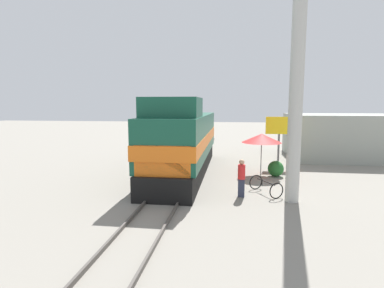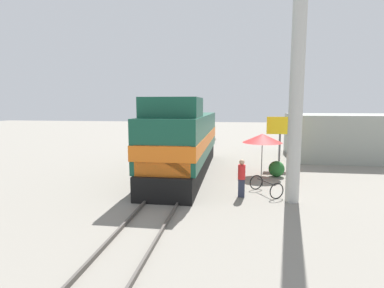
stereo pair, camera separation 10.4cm
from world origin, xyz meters
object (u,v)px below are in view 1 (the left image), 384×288
locomotive (183,142)px  billboard_sign (279,129)px  vendor_umbrella (262,138)px  person_bystander (241,177)px  bicycle (266,186)px  utility_pole (297,74)px

locomotive → billboard_sign: locomotive is taller
locomotive → vendor_umbrella: bearing=4.4°
locomotive → person_bystander: bearing=-51.6°
vendor_umbrella → billboard_sign: 3.06m
person_bystander → bicycle: person_bystander is taller
utility_pole → bicycle: (-1.03, 1.01, -5.17)m
person_bystander → bicycle: (1.17, 0.64, -0.58)m
utility_pole → person_bystander: size_ratio=6.23×
vendor_umbrella → bicycle: size_ratio=1.36×
locomotive → bicycle: size_ratio=6.79×
utility_pole → bicycle: utility_pole is taller
locomotive → utility_pole: 8.14m
locomotive → bicycle: (4.60, -3.68, -1.61)m
vendor_umbrella → billboard_sign: (1.42, 2.69, 0.33)m
vendor_umbrella → person_bystander: bearing=-105.7°
utility_pole → vendor_umbrella: utility_pole is taller
billboard_sign → bicycle: bearing=-103.0°
locomotive → billboard_sign: size_ratio=3.64×
utility_pole → vendor_umbrella: size_ratio=4.36×
vendor_umbrella → person_bystander: (-1.31, -4.68, -1.30)m
person_bystander → bicycle: 1.46m
utility_pole → bicycle: bearing=135.5°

